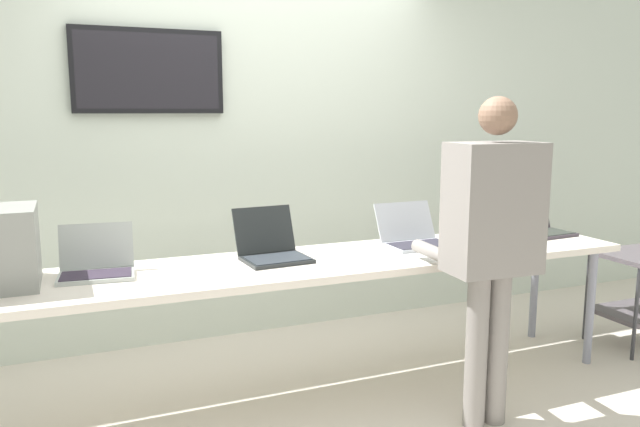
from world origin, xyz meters
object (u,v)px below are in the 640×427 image
(person, at_px, (491,232))
(storage_cart, at_px, (640,284))
(laptop_station_0, at_px, (96,264))
(laptop_station_1, at_px, (272,248))
(workbench, at_px, (317,268))
(laptop_station_3, at_px, (537,225))
(laptop_station_2, at_px, (414,236))

(person, xyz_separation_m, storage_cart, (1.64, 0.49, -0.57))
(laptop_station_0, bearing_deg, laptop_station_1, -0.12)
(workbench, height_order, person, person)
(laptop_station_0, bearing_deg, laptop_station_3, -0.20)
(person, bearing_deg, laptop_station_2, 88.98)
(storage_cart, bearing_deg, laptop_station_1, 174.68)
(laptop_station_0, xyz_separation_m, storage_cart, (3.43, -0.24, -0.41))
(laptop_station_3, bearing_deg, person, -142.24)
(workbench, bearing_deg, laptop_station_2, 9.83)
(laptop_station_1, bearing_deg, storage_cart, -5.32)
(laptop_station_1, height_order, person, person)
(laptop_station_0, bearing_deg, workbench, -5.62)
(workbench, xyz_separation_m, laptop_station_3, (1.60, 0.10, 0.10))
(workbench, distance_m, storage_cart, 2.33)
(laptop_station_0, distance_m, laptop_station_3, 2.72)
(workbench, height_order, laptop_station_3, laptop_station_3)
(laptop_station_0, bearing_deg, person, -22.26)
(laptop_station_1, xyz_separation_m, laptop_station_3, (1.82, -0.01, -0.00))
(laptop_station_0, relative_size, laptop_station_2, 0.98)
(laptop_station_3, xyz_separation_m, person, (-0.93, -0.72, 0.16))
(laptop_station_3, distance_m, person, 1.19)
(person, distance_m, storage_cart, 1.81)
(laptop_station_2, distance_m, laptop_station_3, 0.92)
(laptop_station_1, relative_size, storage_cart, 0.61)
(laptop_station_0, height_order, laptop_station_2, laptop_station_0)
(laptop_station_1, height_order, laptop_station_2, laptop_station_1)
(laptop_station_0, bearing_deg, laptop_station_2, 0.23)
(person, bearing_deg, workbench, 136.98)
(laptop_station_2, distance_m, storage_cart, 1.70)
(workbench, distance_m, laptop_station_3, 1.60)
(workbench, relative_size, laptop_station_3, 9.18)
(person, relative_size, storage_cart, 2.58)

